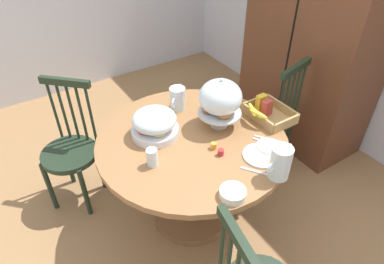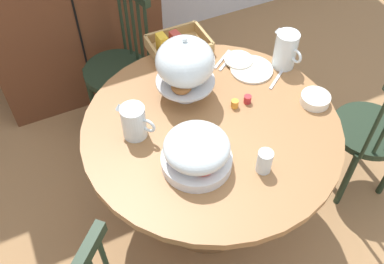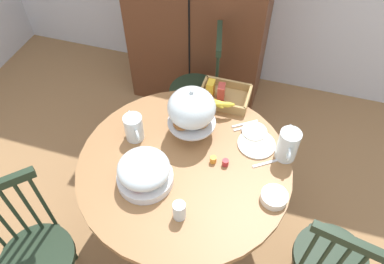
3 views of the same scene
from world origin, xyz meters
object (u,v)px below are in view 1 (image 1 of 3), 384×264
(fruit_platter_covered, at_px, (155,123))
(orange_juice_pitcher, at_px, (280,164))
(cereal_basket, at_px, (267,112))
(dining_table, at_px, (192,163))
(china_plate_small, at_px, (269,146))
(pastry_stand_with_dome, at_px, (220,99))
(china_plate_large, at_px, (261,155))
(windsor_chair_near_window, at_px, (71,151))
(drinking_glass, at_px, (152,157))
(cereal_bowl, at_px, (233,193))
(milk_pitcher, at_px, (178,100))
(windsor_chair_facing_door, at_px, (270,118))
(wooden_armoire, at_px, (315,36))

(fruit_platter_covered, relative_size, orange_juice_pitcher, 1.51)
(cereal_basket, bearing_deg, dining_table, -98.32)
(china_plate_small, bearing_deg, pastry_stand_with_dome, -163.21)
(orange_juice_pitcher, distance_m, china_plate_large, 0.19)
(cereal_basket, distance_m, china_plate_large, 0.41)
(windsor_chair_near_window, relative_size, cereal_basket, 3.09)
(pastry_stand_with_dome, height_order, orange_juice_pitcher, pastry_stand_with_dome)
(fruit_platter_covered, bearing_deg, drinking_glass, -31.22)
(cereal_bowl, bearing_deg, cereal_basket, 124.50)
(windsor_chair_near_window, bearing_deg, orange_juice_pitcher, 35.41)
(windsor_chair_near_window, height_order, cereal_basket, windsor_chair_near_window)
(orange_juice_pitcher, height_order, china_plate_large, orange_juice_pitcher)
(milk_pitcher, height_order, cereal_basket, milk_pitcher)
(windsor_chair_near_window, bearing_deg, windsor_chair_facing_door, 72.48)
(pastry_stand_with_dome, bearing_deg, windsor_chair_near_window, -126.26)
(wooden_armoire, distance_m, windsor_chair_near_window, 2.13)
(cereal_basket, xyz_separation_m, drinking_glass, (-0.00, -0.86, 0.01))
(milk_pitcher, bearing_deg, windsor_chair_near_window, -113.65)
(dining_table, height_order, milk_pitcher, milk_pitcher)
(china_plate_small, bearing_deg, orange_juice_pitcher, -31.36)
(fruit_platter_covered, height_order, drinking_glass, fruit_platter_covered)
(dining_table, bearing_deg, orange_juice_pitcher, 22.09)
(orange_juice_pitcher, bearing_deg, milk_pitcher, -172.30)
(china_plate_small, distance_m, cereal_bowl, 0.46)
(orange_juice_pitcher, height_order, cereal_bowl, orange_juice_pitcher)
(cereal_basket, relative_size, china_plate_large, 1.44)
(dining_table, relative_size, drinking_glass, 10.88)
(windsor_chair_near_window, distance_m, windsor_chair_facing_door, 1.58)
(fruit_platter_covered, bearing_deg, windsor_chair_facing_door, 90.70)
(drinking_glass, bearing_deg, fruit_platter_covered, 148.78)
(fruit_platter_covered, xyz_separation_m, cereal_bowl, (0.67, 0.09, -0.06))
(dining_table, distance_m, orange_juice_pitcher, 0.64)
(pastry_stand_with_dome, distance_m, cereal_bowl, 0.65)
(dining_table, distance_m, pastry_stand_with_dome, 0.47)
(milk_pitcher, distance_m, cereal_basket, 0.61)
(pastry_stand_with_dome, distance_m, cereal_basket, 0.37)
(drinking_glass, bearing_deg, windsor_chair_near_window, -157.21)
(pastry_stand_with_dome, relative_size, cereal_bowl, 2.46)
(wooden_armoire, distance_m, windsor_chair_facing_door, 0.77)
(fruit_platter_covered, bearing_deg, wooden_armoire, 95.86)
(windsor_chair_facing_door, xyz_separation_m, orange_juice_pitcher, (0.70, -0.67, 0.38))
(fruit_platter_covered, xyz_separation_m, orange_juice_pitcher, (0.69, 0.39, 0.00))
(cereal_basket, relative_size, cereal_bowl, 2.26)
(windsor_chair_near_window, bearing_deg, pastry_stand_with_dome, 53.74)
(dining_table, distance_m, cereal_basket, 0.61)
(windsor_chair_near_window, height_order, milk_pitcher, windsor_chair_near_window)
(wooden_armoire, height_order, windsor_chair_facing_door, wooden_armoire)
(china_plate_large, relative_size, drinking_glass, 2.00)
(wooden_armoire, bearing_deg, dining_table, -77.11)
(milk_pitcher, xyz_separation_m, drinking_glass, (0.41, -0.41, -0.02))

